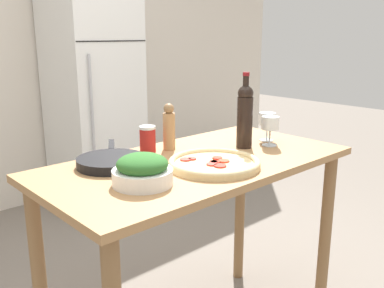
{
  "coord_description": "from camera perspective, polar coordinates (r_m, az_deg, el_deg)",
  "views": [
    {
      "loc": [
        -1.16,
        -1.23,
        1.41
      ],
      "look_at": [
        0.0,
        0.03,
        0.97
      ],
      "focal_mm": 40.0,
      "sensor_mm": 36.0,
      "label": 1
    }
  ],
  "objects": [
    {
      "name": "refrigerator",
      "position": [
        3.61,
        -13.05,
        6.68
      ],
      "size": [
        0.61,
        0.69,
        1.89
      ],
      "color": "white",
      "rests_on": "ground_plane"
    },
    {
      "name": "prep_counter",
      "position": [
        1.81,
        0.72,
        -6.58
      ],
      "size": [
        1.31,
        0.67,
        0.91
      ],
      "color": "#A87A4C",
      "rests_on": "ground_plane"
    },
    {
      "name": "wine_bottle",
      "position": [
        1.93,
        7.0,
        3.93
      ],
      "size": [
        0.07,
        0.07,
        0.34
      ],
      "color": "black",
      "rests_on": "prep_counter"
    },
    {
      "name": "wine_glass_near",
      "position": [
        1.99,
        10.39,
        2.55
      ],
      "size": [
        0.08,
        0.08,
        0.14
      ],
      "color": "silver",
      "rests_on": "prep_counter"
    },
    {
      "name": "wine_glass_far",
      "position": [
        2.09,
        10.01,
        3.15
      ],
      "size": [
        0.08,
        0.08,
        0.14
      ],
      "color": "silver",
      "rests_on": "prep_counter"
    },
    {
      "name": "pepper_mill",
      "position": [
        1.9,
        -3.08,
        2.2
      ],
      "size": [
        0.05,
        0.05,
        0.21
      ],
      "color": "#AD7F51",
      "rests_on": "prep_counter"
    },
    {
      "name": "salad_bowl",
      "position": [
        1.47,
        -6.62,
        -3.55
      ],
      "size": [
        0.21,
        0.21,
        0.11
      ],
      "color": "white",
      "rests_on": "prep_counter"
    },
    {
      "name": "homemade_pizza",
      "position": [
        1.67,
        2.96,
        -2.56
      ],
      "size": [
        0.36,
        0.36,
        0.03
      ],
      "color": "#DBC189",
      "rests_on": "prep_counter"
    },
    {
      "name": "salt_canister",
      "position": [
        1.87,
        -5.93,
        0.66
      ],
      "size": [
        0.07,
        0.07,
        0.12
      ],
      "color": "#B2231E",
      "rests_on": "prep_counter"
    },
    {
      "name": "cast_iron_skillet",
      "position": [
        1.7,
        -10.69,
        -2.25
      ],
      "size": [
        0.3,
        0.39,
        0.04
      ],
      "color": "black",
      "rests_on": "prep_counter"
    }
  ]
}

